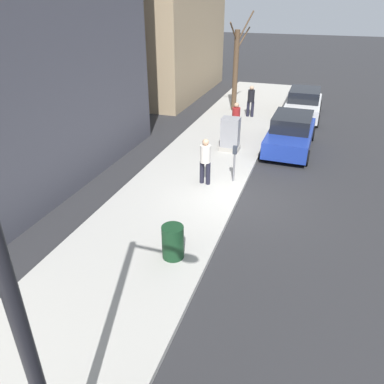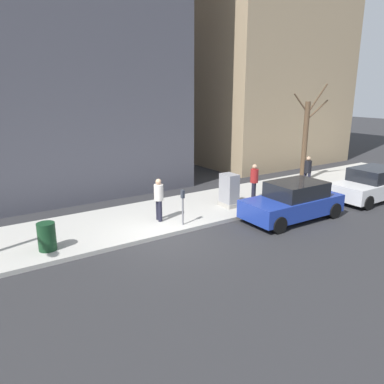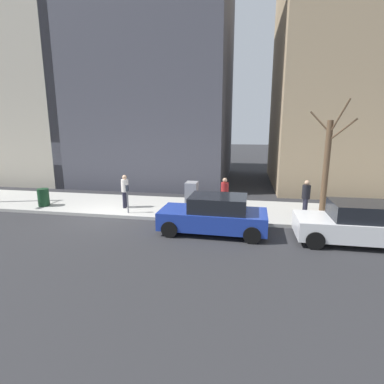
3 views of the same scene
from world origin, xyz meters
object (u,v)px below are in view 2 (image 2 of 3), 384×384
object	(u,v)px
office_tower_left	(254,12)
office_block_center	(46,36)
pedestrian_near_meter	(308,171)
pedestrian_far_corner	(159,197)
bare_tree	(305,139)
trash_bin	(47,237)
parking_meter	(183,204)
pedestrian_midblock	(254,180)
parked_car_blue	(293,201)
parked_car_white	(372,184)
utility_box	(229,191)

from	to	relation	value
office_tower_left	office_block_center	world-z (taller)	office_tower_left
pedestrian_near_meter	office_block_center	size ratio (longest dim) A/B	0.11
pedestrian_far_corner	office_tower_left	size ratio (longest dim) A/B	0.08
bare_tree	office_tower_left	size ratio (longest dim) A/B	0.25
bare_tree	office_block_center	bearing A→B (deg)	51.91
bare_tree	trash_bin	bearing A→B (deg)	96.88
pedestrian_near_meter	office_block_center	xyz separation A→B (m)	(9.68, 9.85, 6.67)
parking_meter	pedestrian_far_corner	world-z (taller)	pedestrian_far_corner
bare_tree	pedestrian_midblock	world-z (taller)	bare_tree
bare_tree	pedestrian_far_corner	distance (m)	9.86
parking_meter	pedestrian_midblock	distance (m)	4.58
parked_car_blue	trash_bin	distance (m)	9.27
office_tower_left	pedestrian_near_meter	bearing A→B (deg)	154.85
parked_car_blue	pedestrian_near_meter	bearing A→B (deg)	-55.65
pedestrian_near_meter	bare_tree	bearing A→B (deg)	135.80
trash_bin	pedestrian_midblock	distance (m)	9.29
parking_meter	parked_car_blue	bearing A→B (deg)	-109.83
pedestrian_midblock	pedestrian_far_corner	distance (m)	4.98
parked_car_white	utility_box	distance (m)	7.06
trash_bin	pedestrian_near_meter	world-z (taller)	pedestrian_near_meter
pedestrian_near_meter	office_block_center	distance (m)	15.34
parked_car_white	office_tower_left	world-z (taller)	office_tower_left
utility_box	pedestrian_near_meter	xyz separation A→B (m)	(0.14, -5.24, 0.24)
trash_bin	office_tower_left	bearing A→B (deg)	-60.56
parking_meter	trash_bin	bearing A→B (deg)	84.63
office_tower_left	office_block_center	size ratio (longest dim) A/B	1.33
trash_bin	pedestrian_far_corner	world-z (taller)	pedestrian_far_corner
parked_car_blue	utility_box	distance (m)	2.75
parking_meter	bare_tree	bearing A→B (deg)	-76.91
parked_car_white	trash_bin	distance (m)	14.44
office_tower_left	utility_box	bearing A→B (deg)	134.34
trash_bin	utility_box	bearing A→B (deg)	-87.03
parked_car_blue	pedestrian_near_meter	xyz separation A→B (m)	(2.53, -3.88, 0.35)
bare_tree	pedestrian_near_meter	xyz separation A→B (m)	(-1.14, 1.03, -1.38)
parked_car_white	pedestrian_near_meter	size ratio (longest dim) A/B	2.53
bare_tree	trash_bin	world-z (taller)	bare_tree
bare_tree	parked_car_white	bearing A→B (deg)	-175.47
parked_car_white	office_block_center	bearing A→B (deg)	42.20
trash_bin	bare_tree	bearing A→B (deg)	-83.12
parked_car_blue	office_tower_left	size ratio (longest dim) A/B	0.21
bare_tree	pedestrian_far_corner	world-z (taller)	bare_tree
office_tower_left	parked_car_blue	bearing A→B (deg)	145.03
bare_tree	office_block_center	world-z (taller)	office_block_center
pedestrian_far_corner	office_tower_left	world-z (taller)	office_tower_left
parked_car_white	bare_tree	xyz separation A→B (m)	(3.84, 0.30, 1.73)
pedestrian_midblock	office_tower_left	world-z (taller)	office_tower_left
parking_meter	office_tower_left	size ratio (longest dim) A/B	0.07
parking_meter	trash_bin	world-z (taller)	parking_meter
office_tower_left	trash_bin	bearing A→B (deg)	119.44
bare_tree	office_tower_left	distance (m)	11.70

